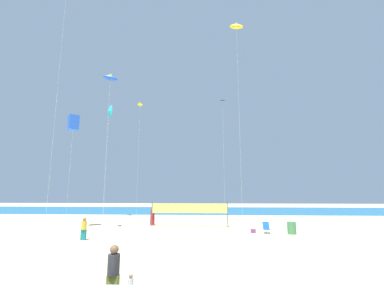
{
  "coord_description": "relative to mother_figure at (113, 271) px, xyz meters",
  "views": [
    {
      "loc": [
        0.45,
        -17.61,
        3.33
      ],
      "look_at": [
        -1.08,
        10.05,
        8.22
      ],
      "focal_mm": 25.21,
      "sensor_mm": 36.0,
      "label": 1
    }
  ],
  "objects": [
    {
      "name": "kite_yellow_diamond",
      "position": [
        -6.54,
        27.81,
        14.44
      ],
      "size": [
        0.59,
        0.57,
        15.9
      ],
      "color": "silver",
      "rests_on": "ground"
    },
    {
      "name": "beachgoer_mustard_shirt",
      "position": [
        -5.69,
        10.28,
        -0.06
      ],
      "size": [
        0.35,
        0.35,
        1.54
      ],
      "rotation": [
        0.0,
        0.0,
        0.93
      ],
      "color": "#19727A",
      "rests_on": "ground"
    },
    {
      "name": "kite_blue_box",
      "position": [
        -9.87,
        15.68,
        8.98
      ],
      "size": [
        1.26,
        1.26,
        10.59
      ],
      "color": "silver",
      "rests_on": "ground"
    },
    {
      "name": "trash_barrel",
      "position": [
        9.65,
        13.74,
        -0.41
      ],
      "size": [
        0.67,
        0.67,
        0.95
      ],
      "primitive_type": "cylinder",
      "color": "#3F7F4C",
      "rests_on": "ground"
    },
    {
      "name": "ocean_band",
      "position": [
        2.51,
        40.88,
        -0.88
      ],
      "size": [
        120.0,
        20.0,
        0.01
      ],
      "primitive_type": "cube",
      "color": "#1E6B99",
      "rests_on": "ground"
    },
    {
      "name": "kite_blue_inflatable",
      "position": [
        -6.9,
        16.77,
        13.95
      ],
      "size": [
        1.65,
        0.76,
        15.29
      ],
      "color": "silver",
      "rests_on": "ground"
    },
    {
      "name": "folding_beach_chair",
      "position": [
        7.75,
        14.13,
        -0.42
      ],
      "size": [
        0.52,
        0.65,
        0.89
      ],
      "rotation": [
        0.0,
        0.0,
        0.31
      ],
      "color": "#1959B2",
      "rests_on": "ground"
    },
    {
      "name": "kite_black_diamond",
      "position": [
        5.08,
        24.54,
        13.71
      ],
      "size": [
        0.59,
        0.6,
        15.09
      ],
      "color": "silver",
      "rests_on": "ground"
    },
    {
      "name": "toddler_figure",
      "position": [
        0.55,
        0.06,
        -0.47
      ],
      "size": [
        0.18,
        0.18,
        0.78
      ],
      "rotation": [
        0.0,
        0.0,
        -0.39
      ],
      "color": "#19727A",
      "rests_on": "ground"
    },
    {
      "name": "beach_handbag",
      "position": [
        6.68,
        14.15,
        -0.73
      ],
      "size": [
        0.39,
        0.2,
        0.31
      ],
      "primitive_type": "cube",
      "color": "#7A3872",
      "rests_on": "ground"
    },
    {
      "name": "kite_yellow_inflatable",
      "position": [
        6.07,
        15.93,
        18.71
      ],
      "size": [
        1.52,
        0.8,
        20.05
      ],
      "color": "silver",
      "rests_on": "ground"
    },
    {
      "name": "volleyball_net",
      "position": [
        1.24,
        17.82,
        0.75
      ],
      "size": [
        7.4,
        0.11,
        2.4
      ],
      "color": "#4C4C51",
      "rests_on": "ground"
    },
    {
      "name": "beachgoer_maroon_shirt",
      "position": [
        -2.54,
        18.79,
        0.09
      ],
      "size": [
        0.42,
        0.42,
        1.83
      ],
      "rotation": [
        0.0,
        0.0,
        0.34
      ],
      "color": "maroon",
      "rests_on": "ground"
    },
    {
      "name": "mother_figure",
      "position": [
        0.0,
        0.0,
        0.0
      ],
      "size": [
        0.38,
        0.38,
        1.65
      ],
      "rotation": [
        0.0,
        0.0,
        -0.09
      ],
      "color": "olive",
      "rests_on": "ground"
    },
    {
      "name": "kite_cyan_delta",
      "position": [
        -10.18,
        25.53,
        13.12
      ],
      "size": [
        1.32,
        1.61,
        14.9
      ],
      "color": "silver",
      "rests_on": "ground"
    },
    {
      "name": "ground_plane",
      "position": [
        2.51,
        8.74,
        -0.88
      ],
      "size": [
        120.0,
        120.0,
        0.0
      ],
      "primitive_type": "plane",
      "color": "#D1BC89"
    }
  ]
}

